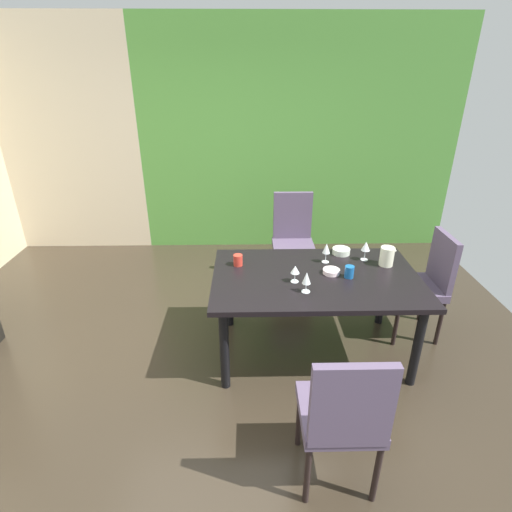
{
  "coord_description": "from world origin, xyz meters",
  "views": [
    {
      "loc": [
        0.25,
        -2.49,
        2.23
      ],
      "look_at": [
        0.31,
        0.41,
        0.85
      ],
      "focal_mm": 28.0,
      "sensor_mm": 36.0,
      "label": 1
    }
  ],
  "objects_px": {
    "pitcher_north": "(387,256)",
    "chair_head_far": "(293,236)",
    "chair_right_far": "(425,280)",
    "wine_glass_corner": "(307,279)",
    "serving_bowl_south": "(341,251)",
    "chair_head_near": "(343,414)",
    "cup_near_shelf": "(349,272)",
    "dining_table": "(315,285)",
    "wine_glass_front": "(326,249)",
    "cup_east": "(238,260)",
    "wine_glass_near_window": "(295,270)",
    "wine_glass_left": "(366,247)",
    "serving_bowl_west": "(331,271)"
  },
  "relations": [
    {
      "from": "chair_head_far",
      "to": "pitcher_north",
      "type": "relative_size",
      "value": 6.34
    },
    {
      "from": "pitcher_north",
      "to": "chair_head_far",
      "type": "bearing_deg",
      "value": 122.07
    },
    {
      "from": "pitcher_north",
      "to": "chair_head_near",
      "type": "bearing_deg",
      "value": -114.82
    },
    {
      "from": "chair_head_far",
      "to": "wine_glass_near_window",
      "type": "xyz_separation_m",
      "value": [
        -0.13,
        -1.32,
        0.27
      ]
    },
    {
      "from": "dining_table",
      "to": "cup_east",
      "type": "distance_m",
      "value": 0.66
    },
    {
      "from": "chair_right_far",
      "to": "wine_glass_near_window",
      "type": "distance_m",
      "value": 1.28
    },
    {
      "from": "dining_table",
      "to": "wine_glass_front",
      "type": "height_order",
      "value": "wine_glass_front"
    },
    {
      "from": "dining_table",
      "to": "wine_glass_left",
      "type": "relative_size",
      "value": 9.71
    },
    {
      "from": "chair_head_near",
      "to": "wine_glass_front",
      "type": "relative_size",
      "value": 5.7
    },
    {
      "from": "chair_head_far",
      "to": "wine_glass_corner",
      "type": "bearing_deg",
      "value": 87.36
    },
    {
      "from": "wine_glass_corner",
      "to": "cup_near_shelf",
      "type": "bearing_deg",
      "value": 30.43
    },
    {
      "from": "chair_head_near",
      "to": "chair_head_far",
      "type": "relative_size",
      "value": 0.95
    },
    {
      "from": "cup_near_shelf",
      "to": "cup_east",
      "type": "bearing_deg",
      "value": 165.32
    },
    {
      "from": "chair_head_far",
      "to": "cup_near_shelf",
      "type": "distance_m",
      "value": 1.31
    },
    {
      "from": "chair_right_far",
      "to": "wine_glass_corner",
      "type": "xyz_separation_m",
      "value": [
        -1.13,
        -0.51,
        0.3
      ]
    },
    {
      "from": "wine_glass_corner",
      "to": "wine_glass_near_window",
      "type": "bearing_deg",
      "value": 112.98
    },
    {
      "from": "wine_glass_front",
      "to": "wine_glass_left",
      "type": "height_order",
      "value": "wine_glass_front"
    },
    {
      "from": "dining_table",
      "to": "chair_head_far",
      "type": "relative_size",
      "value": 1.59
    },
    {
      "from": "chair_head_near",
      "to": "cup_east",
      "type": "relative_size",
      "value": 10.41
    },
    {
      "from": "wine_glass_near_window",
      "to": "serving_bowl_south",
      "type": "bearing_deg",
      "value": 46.91
    },
    {
      "from": "cup_east",
      "to": "pitcher_north",
      "type": "bearing_deg",
      "value": -0.98
    },
    {
      "from": "chair_head_near",
      "to": "pitcher_north",
      "type": "height_order",
      "value": "chair_head_near"
    },
    {
      "from": "wine_glass_corner",
      "to": "serving_bowl_south",
      "type": "distance_m",
      "value": 0.77
    },
    {
      "from": "wine_glass_corner",
      "to": "pitcher_north",
      "type": "distance_m",
      "value": 0.84
    },
    {
      "from": "wine_glass_corner",
      "to": "serving_bowl_south",
      "type": "xyz_separation_m",
      "value": [
        0.4,
        0.65,
        -0.08
      ]
    },
    {
      "from": "serving_bowl_west",
      "to": "serving_bowl_south",
      "type": "distance_m",
      "value": 0.4
    },
    {
      "from": "chair_right_far",
      "to": "pitcher_north",
      "type": "height_order",
      "value": "chair_right_far"
    },
    {
      "from": "serving_bowl_south",
      "to": "cup_east",
      "type": "distance_m",
      "value": 0.93
    },
    {
      "from": "wine_glass_near_window",
      "to": "wine_glass_corner",
      "type": "bearing_deg",
      "value": -67.02
    },
    {
      "from": "cup_east",
      "to": "pitcher_north",
      "type": "height_order",
      "value": "pitcher_north"
    },
    {
      "from": "wine_glass_left",
      "to": "wine_glass_near_window",
      "type": "bearing_deg",
      "value": -149.8
    },
    {
      "from": "dining_table",
      "to": "cup_near_shelf",
      "type": "relative_size",
      "value": 16.97
    },
    {
      "from": "chair_right_far",
      "to": "chair_head_far",
      "type": "distance_m",
      "value": 1.43
    },
    {
      "from": "wine_glass_left",
      "to": "serving_bowl_south",
      "type": "bearing_deg",
      "value": 143.8
    },
    {
      "from": "wine_glass_corner",
      "to": "wine_glass_near_window",
      "type": "height_order",
      "value": "wine_glass_corner"
    },
    {
      "from": "chair_head_near",
      "to": "cup_near_shelf",
      "type": "relative_size",
      "value": 10.16
    },
    {
      "from": "wine_glass_near_window",
      "to": "pitcher_north",
      "type": "height_order",
      "value": "pitcher_north"
    },
    {
      "from": "chair_right_far",
      "to": "wine_glass_near_window",
      "type": "height_order",
      "value": "chair_right_far"
    },
    {
      "from": "chair_right_far",
      "to": "wine_glass_left",
      "type": "distance_m",
      "value": 0.64
    },
    {
      "from": "chair_right_far",
      "to": "wine_glass_corner",
      "type": "height_order",
      "value": "chair_right_far"
    },
    {
      "from": "chair_head_near",
      "to": "cup_near_shelf",
      "type": "height_order",
      "value": "chair_head_near"
    },
    {
      "from": "dining_table",
      "to": "cup_east",
      "type": "xyz_separation_m",
      "value": [
        -0.62,
        0.19,
        0.13
      ]
    },
    {
      "from": "wine_glass_near_window",
      "to": "serving_bowl_south",
      "type": "xyz_separation_m",
      "value": [
        0.46,
        0.5,
        -0.07
      ]
    },
    {
      "from": "dining_table",
      "to": "cup_east",
      "type": "height_order",
      "value": "cup_east"
    },
    {
      "from": "chair_right_far",
      "to": "serving_bowl_south",
      "type": "bearing_deg",
      "value": 78.79
    },
    {
      "from": "serving_bowl_south",
      "to": "chair_right_far",
      "type": "bearing_deg",
      "value": -11.21
    },
    {
      "from": "pitcher_north",
      "to": "dining_table",
      "type": "bearing_deg",
      "value": -164.17
    },
    {
      "from": "dining_table",
      "to": "cup_near_shelf",
      "type": "distance_m",
      "value": 0.29
    },
    {
      "from": "pitcher_north",
      "to": "serving_bowl_south",
      "type": "bearing_deg",
      "value": 144.96
    },
    {
      "from": "chair_head_far",
      "to": "wine_glass_left",
      "type": "distance_m",
      "value": 1.11
    }
  ]
}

